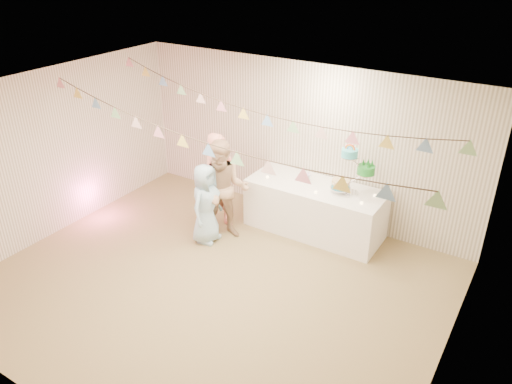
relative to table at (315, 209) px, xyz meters
The scene contains 24 objects.
floor 2.15m from the table, 104.69° to the right, with size 6.00×6.00×0.00m, color olive.
ceiling 3.04m from the table, 104.69° to the right, with size 6.00×6.00×0.00m, color white.
back_wall 1.14m from the table, 139.23° to the left, with size 6.00×6.00×0.00m, color silver.
front_wall 4.66m from the table, 96.72° to the right, with size 6.00×6.00×0.00m, color silver.
left_wall 4.18m from the table, 150.02° to the right, with size 5.00×5.00×0.00m, color silver.
right_wall 3.32m from the table, 39.59° to the right, with size 5.00×5.00×0.00m, color silver.
table is the anchor object (origin of this frame).
cake_stand 0.90m from the table, ahead, with size 0.66×0.39×0.74m, color silver, non-canonical shape.
cake_bottom 0.59m from the table, ahead, with size 0.31×0.31×0.15m, color teal, non-canonical shape.
cake_middle 1.02m from the table, 10.86° to the left, with size 0.27×0.27×0.22m, color #1B8029, non-canonical shape.
cake_top_tier 1.09m from the table, ahead, with size 0.25×0.25×0.19m, color #40BCC9, non-canonical shape.
platter 0.71m from the table, behind, with size 0.30×0.30×0.02m, color white.
posy 0.46m from the table, 164.36° to the left, with size 0.14×0.14×0.16m, color white, non-canonical shape.
person_adult_a 1.58m from the table, 152.72° to the right, with size 0.59×0.39×1.63m, color #ED8D7C.
person_adult_b 1.50m from the table, 141.99° to the right, with size 0.79×0.61×1.62m, color tan.
person_child 1.75m from the table, 138.73° to the right, with size 0.63×0.41×1.29m, color #A0CAE3.
bunting_back 2.22m from the table, 119.66° to the right, with size 5.60×1.10×0.40m, color pink, non-canonical shape.
bunting_front 2.99m from the table, 103.43° to the right, with size 5.60×0.90×0.36m, color #72A5E5, non-canonical shape.
tealight_0 0.92m from the table, 169.38° to the right, with size 0.04×0.04×0.03m, color #FFD88C.
tealight_1 0.58m from the table, 152.78° to the left, with size 0.04×0.04×0.03m, color #FFD88C.
tealight_2 0.49m from the table, 65.56° to the right, with size 0.04×0.04×0.03m, color #FFD88C.
tealight_3 0.59m from the table, 32.15° to the left, with size 0.04×0.04×0.03m, color #FFD88C.
tealight_4 0.94m from the table, 12.38° to the right, with size 0.04×0.04×0.03m, color #FFD88C.
tealight_5 1.01m from the table, ahead, with size 0.04×0.04×0.03m, color #FFD88C.
Camera 1 is at (3.45, -4.38, 4.26)m, focal length 35.00 mm.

